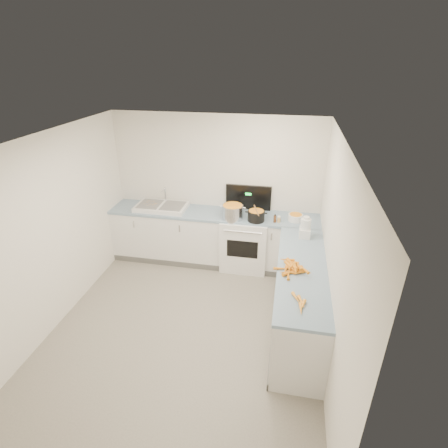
% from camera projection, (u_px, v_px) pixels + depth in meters
% --- Properties ---
extents(floor, '(3.50, 4.00, 0.00)m').
position_uv_depth(floor, '(187.00, 327.00, 4.73)').
color(floor, gray).
rests_on(floor, ground).
extents(ceiling, '(3.50, 4.00, 0.00)m').
position_uv_depth(ceiling, '(176.00, 142.00, 3.63)').
color(ceiling, white).
rests_on(ceiling, ground).
extents(wall_back, '(3.50, 0.00, 2.50)m').
position_uv_depth(wall_back, '(217.00, 189.00, 5.94)').
color(wall_back, white).
rests_on(wall_back, ground).
extents(wall_front, '(3.50, 0.00, 2.50)m').
position_uv_depth(wall_front, '(97.00, 389.00, 2.42)').
color(wall_front, white).
rests_on(wall_front, ground).
extents(wall_left, '(0.00, 4.00, 2.50)m').
position_uv_depth(wall_left, '(51.00, 234.00, 4.47)').
color(wall_left, white).
rests_on(wall_left, ground).
extents(wall_right, '(0.00, 4.00, 2.50)m').
position_uv_depth(wall_right, '(333.00, 262.00, 3.88)').
color(wall_right, white).
rests_on(wall_right, ground).
extents(counter_back, '(3.50, 0.62, 0.94)m').
position_uv_depth(counter_back, '(214.00, 238.00, 6.02)').
color(counter_back, white).
rests_on(counter_back, ground).
extents(counter_right, '(0.62, 2.20, 0.94)m').
position_uv_depth(counter_right, '(299.00, 298.00, 4.54)').
color(counter_right, white).
rests_on(counter_right, ground).
extents(stove, '(0.76, 0.65, 1.36)m').
position_uv_depth(stove, '(245.00, 241.00, 5.91)').
color(stove, white).
rests_on(stove, ground).
extents(sink, '(0.86, 0.52, 0.31)m').
position_uv_depth(sink, '(162.00, 207.00, 5.95)').
color(sink, white).
rests_on(sink, counter_back).
extents(steel_pot, '(0.43, 0.43, 0.25)m').
position_uv_depth(steel_pot, '(233.00, 212.00, 5.57)').
color(steel_pot, silver).
rests_on(steel_pot, stove).
extents(black_pot, '(0.27, 0.27, 0.19)m').
position_uv_depth(black_pot, '(256.00, 216.00, 5.51)').
color(black_pot, black).
rests_on(black_pot, stove).
extents(wooden_spoon, '(0.13, 0.40, 0.02)m').
position_uv_depth(wooden_spoon, '(256.00, 210.00, 5.46)').
color(wooden_spoon, '#AD7A47').
rests_on(wooden_spoon, black_pot).
extents(mixing_bowl, '(0.28, 0.28, 0.11)m').
position_uv_depth(mixing_bowl, '(295.00, 217.00, 5.52)').
color(mixing_bowl, white).
rests_on(mixing_bowl, counter_back).
extents(extract_bottle, '(0.05, 0.05, 0.11)m').
position_uv_depth(extract_bottle, '(275.00, 219.00, 5.46)').
color(extract_bottle, '#593319').
rests_on(extract_bottle, counter_back).
extents(spice_jar, '(0.05, 0.05, 0.09)m').
position_uv_depth(spice_jar, '(279.00, 220.00, 5.47)').
color(spice_jar, '#E5B266').
rests_on(spice_jar, counter_back).
extents(food_processor, '(0.16, 0.19, 0.32)m').
position_uv_depth(food_processor, '(305.00, 228.00, 5.00)').
color(food_processor, white).
rests_on(food_processor, counter_right).
extents(carrot_pile, '(0.46, 0.42, 0.09)m').
position_uv_depth(carrot_pile, '(293.00, 268.00, 4.26)').
color(carrot_pile, orange).
rests_on(carrot_pile, counter_right).
extents(peeled_carrots, '(0.17, 0.35, 0.04)m').
position_uv_depth(peeled_carrots, '(300.00, 303.00, 3.69)').
color(peeled_carrots, orange).
rests_on(peeled_carrots, counter_right).
extents(peelings, '(0.23, 0.25, 0.01)m').
position_uv_depth(peelings, '(151.00, 203.00, 5.98)').
color(peelings, tan).
rests_on(peelings, sink).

